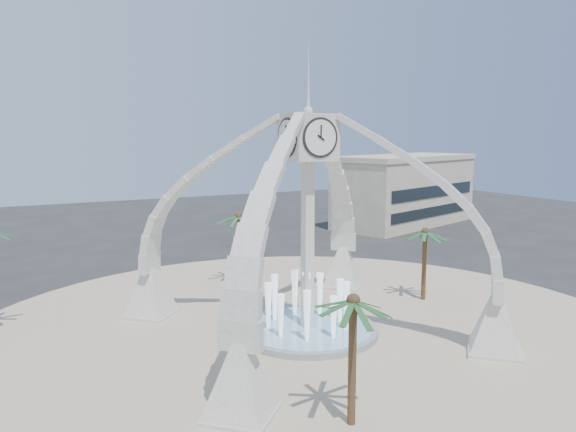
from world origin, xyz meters
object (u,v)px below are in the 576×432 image
clock_tower (308,221)px  palm_south (353,302)px  fountain (307,329)px  palm_north (239,217)px  palm_east (425,233)px

clock_tower → palm_south: 10.25m
palm_south → clock_tower: bearing=70.0°
fountain → palm_north: size_ratio=1.38×
fountain → palm_south: (-3.46, -9.53, 4.66)m
palm_east → palm_north: 13.48m
clock_tower → palm_north: 11.62m
fountain → palm_south: bearing=-110.0°
palm_north → palm_south: palm_north is taller
palm_east → palm_south: bearing=-140.0°
fountain → palm_south: 11.16m
palm_north → palm_south: 21.46m
clock_tower → palm_east: clock_tower is taller
fountain → palm_north: bearing=86.4°
palm_south → fountain: bearing=70.0°
fountain → palm_south: size_ratio=1.41×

